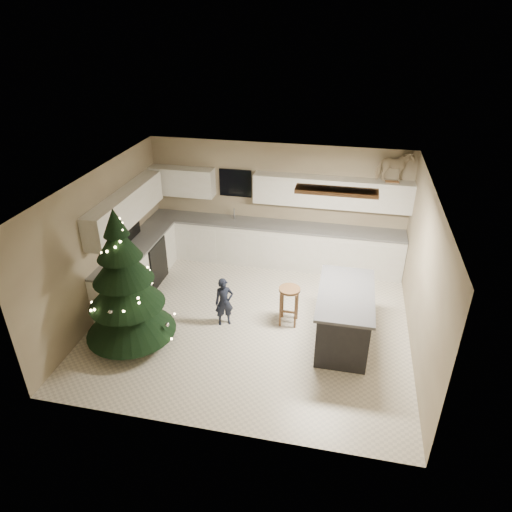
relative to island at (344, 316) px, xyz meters
name	(u,v)px	position (x,y,z in m)	size (l,w,h in m)	color
ground_plane	(252,321)	(-1.61, 0.20, -0.48)	(5.50, 5.50, 0.00)	beige
room_shell	(253,234)	(-1.59, 0.20, 1.27)	(5.52, 5.02, 2.61)	tan
cabinetry	(226,239)	(-2.52, 1.85, 0.28)	(5.50, 3.20, 2.00)	white
island	(344,316)	(0.00, 0.00, 0.00)	(0.90, 1.70, 0.95)	black
bar_stool	(289,297)	(-0.96, 0.30, 0.06)	(0.38, 0.38, 0.72)	brown
christmas_tree	(126,292)	(-3.46, -0.78, 0.52)	(1.52, 1.47, 2.44)	#3F2816
toddler	(224,302)	(-2.07, 0.03, -0.02)	(0.33, 0.22, 0.91)	black
rocking_horse	(394,167)	(0.69, 2.53, 1.83)	(0.74, 0.51, 0.60)	brown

